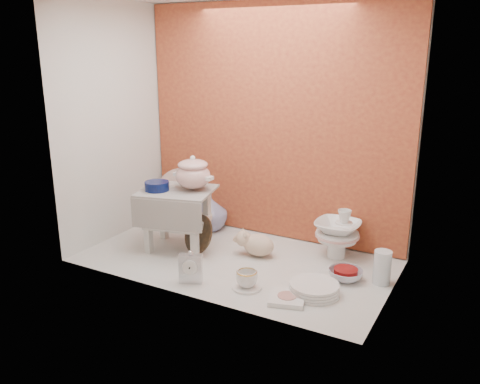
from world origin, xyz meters
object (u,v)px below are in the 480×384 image
object	(u,v)px
mantel_clock	(191,267)
crystal_bowl	(345,275)
soup_tureen	(193,173)
blue_white_vase	(209,211)
floral_platter	(181,195)
porcelain_tower	(337,233)
plush_pig	(258,245)
gold_rim_teacup	(247,278)
step_stool	(178,219)
dinner_plate_stack	(314,288)

from	to	relation	value
mantel_clock	crystal_bowl	world-z (taller)	mantel_clock
soup_tureen	blue_white_vase	distance (m)	0.48
floral_platter	porcelain_tower	xyz separation A→B (m)	(1.20, -0.09, -0.04)
plush_pig	porcelain_tower	xyz separation A→B (m)	(0.42, 0.22, 0.08)
floral_platter	crystal_bowl	xyz separation A→B (m)	(1.34, -0.36, -0.16)
mantel_clock	gold_rim_teacup	xyz separation A→B (m)	(0.29, 0.09, -0.04)
step_stool	porcelain_tower	world-z (taller)	step_stool
soup_tureen	floral_platter	xyz separation A→B (m)	(-0.37, 0.37, -0.29)
plush_pig	dinner_plate_stack	xyz separation A→B (m)	(0.47, -0.29, -0.04)
gold_rim_teacup	crystal_bowl	size ratio (longest dim) A/B	0.61
floral_platter	porcelain_tower	bearing A→B (deg)	-4.35
blue_white_vase	crystal_bowl	bearing A→B (deg)	-15.53
porcelain_tower	gold_rim_teacup	bearing A→B (deg)	-114.37
plush_pig	gold_rim_teacup	world-z (taller)	plush_pig
blue_white_vase	porcelain_tower	bearing A→B (deg)	-1.48
floral_platter	crystal_bowl	distance (m)	1.40
dinner_plate_stack	step_stool	bearing A→B (deg)	170.04
soup_tureen	mantel_clock	distance (m)	0.63
step_stool	dinner_plate_stack	size ratio (longest dim) A/B	1.65
crystal_bowl	porcelain_tower	world-z (taller)	porcelain_tower
floral_platter	plush_pig	bearing A→B (deg)	-21.61
floral_platter	gold_rim_teacup	size ratio (longest dim) A/B	3.47
mantel_clock	gold_rim_teacup	world-z (taller)	mantel_clock
floral_platter	gold_rim_teacup	world-z (taller)	floral_platter
gold_rim_teacup	mantel_clock	bearing A→B (deg)	-163.52
dinner_plate_stack	mantel_clock	bearing A→B (deg)	-162.33
floral_platter	dinner_plate_stack	bearing A→B (deg)	-25.63
step_stool	crystal_bowl	xyz separation A→B (m)	(1.06, 0.07, -0.16)
plush_pig	porcelain_tower	size ratio (longest dim) A/B	0.82
soup_tureen	porcelain_tower	xyz separation A→B (m)	(0.83, 0.28, -0.33)
blue_white_vase	step_stool	bearing A→B (deg)	-89.38
floral_platter	step_stool	bearing A→B (deg)	-56.86
blue_white_vase	dinner_plate_stack	size ratio (longest dim) A/B	1.01
dinner_plate_stack	crystal_bowl	xyz separation A→B (m)	(0.09, 0.24, -0.00)
plush_pig	step_stool	bearing A→B (deg)	-160.65
plush_pig	dinner_plate_stack	world-z (taller)	plush_pig
soup_tureen	gold_rim_teacup	size ratio (longest dim) A/B	2.26
soup_tureen	gold_rim_teacup	world-z (taller)	soup_tureen
blue_white_vase	plush_pig	size ratio (longest dim) A/B	1.07
soup_tureen	dinner_plate_stack	xyz separation A→B (m)	(0.88, -0.22, -0.46)
gold_rim_teacup	porcelain_tower	bearing A→B (deg)	65.63
soup_tureen	dinner_plate_stack	size ratio (longest dim) A/B	0.96
soup_tureen	mantel_clock	xyz separation A→B (m)	(0.26, -0.42, -0.39)
crystal_bowl	porcelain_tower	xyz separation A→B (m)	(-0.14, 0.27, 0.12)
gold_rim_teacup	porcelain_tower	distance (m)	0.69
soup_tureen	blue_white_vase	xyz separation A→B (m)	(-0.09, 0.31, -0.35)
plush_pig	dinner_plate_stack	bearing A→B (deg)	-25.82
mantel_clock	crystal_bowl	distance (m)	0.84
blue_white_vase	gold_rim_teacup	size ratio (longest dim) A/B	2.36
soup_tureen	plush_pig	size ratio (longest dim) A/B	1.02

